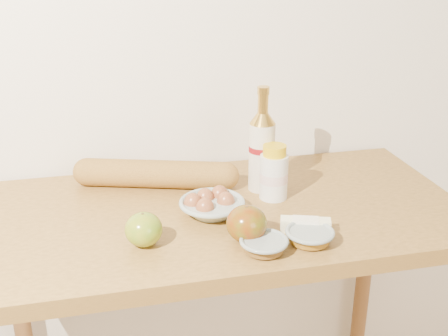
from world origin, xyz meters
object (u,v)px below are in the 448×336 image
Objects in this scene: bourbon_bottle at (262,149)px; baguette at (155,174)px; egg_bowl at (211,205)px; cream_bottle at (274,174)px; table at (221,252)px.

bourbon_bottle is 0.29m from baguette.
bourbon_bottle is 1.34× the size of egg_bowl.
bourbon_bottle is at bearing 35.14° from egg_bowl.
egg_bowl is 0.22m from baguette.
cream_bottle is 0.32m from baguette.
table is 0.24m from cream_bottle.
bourbon_bottle is at bearing 35.02° from table.
egg_bowl reaches higher than table.
egg_bowl is at bearing -153.09° from bourbon_bottle.
baguette is (-0.14, 0.17, 0.16)m from table.
egg_bowl is at bearing -144.35° from table.
bourbon_bottle is 0.62× the size of baguette.
egg_bowl is (-0.17, -0.05, -0.04)m from cream_bottle.
bourbon_bottle reaches higher than egg_bowl.
cream_bottle is (0.02, -0.06, -0.05)m from bourbon_bottle.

